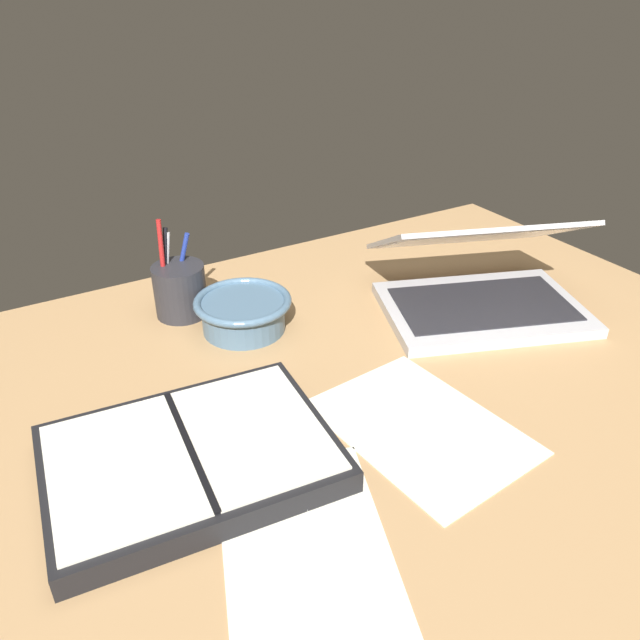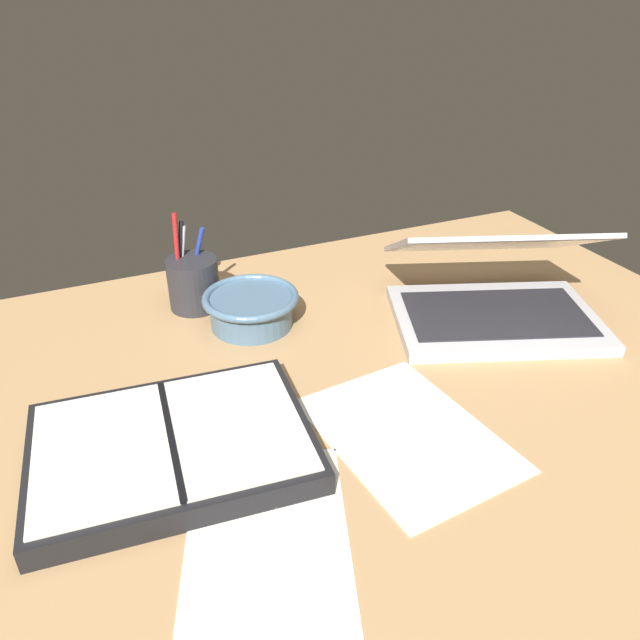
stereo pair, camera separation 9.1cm
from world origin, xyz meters
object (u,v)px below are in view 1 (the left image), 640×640
Objects in this scene: laptop at (480,283)px; pen_cup at (180,289)px; scissors at (224,506)px; planner at (191,457)px; bowl at (243,312)px.

pen_cup is (-45.11, 24.26, -0.17)cm from laptop.
laptop is 59.93cm from scissors.
scissors is (0.83, -7.78, -1.34)cm from planner.
bowl is 38.91cm from scissors.
pen_cup is (-7.02, 10.20, 1.41)cm from bowl.
bowl is 0.94× the size of pen_cup.
planner is (-57.07, -12.46, -3.14)cm from laptop.
laptop reaches higher than pen_cup.
bowl is at bearing -179.75° from laptop.
scissors is at bearing -139.70° from laptop.
pen_cup is 0.48× the size of planner.
bowl reaches higher than scissors.
pen_cup is at bearing 124.54° from bowl.
laptop is at bearing 44.76° from scissors.
pen_cup is 1.30× the size of scissors.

